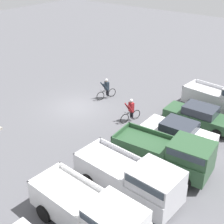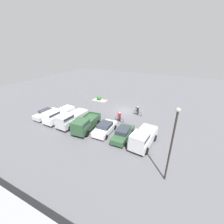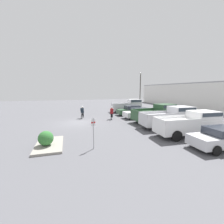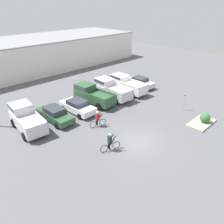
% 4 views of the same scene
% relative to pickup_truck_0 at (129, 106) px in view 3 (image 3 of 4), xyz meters
% --- Properties ---
extents(ground_plane, '(80.00, 80.00, 0.00)m').
position_rel_pickup_truck_0_xyz_m(ground_plane, '(5.92, -9.03, -1.14)').
color(ground_plane, '#56565B').
extents(pickup_truck_0, '(2.55, 5.12, 2.23)m').
position_rel_pickup_truck_0_xyz_m(pickup_truck_0, '(0.00, 0.00, 0.00)').
color(pickup_truck_0, silver).
rests_on(pickup_truck_0, ground_plane).
extents(sedan_0, '(2.00, 4.76, 1.46)m').
position_rel_pickup_truck_0_xyz_m(sedan_0, '(2.76, -0.57, -0.42)').
color(sedan_0, '#2D5133').
rests_on(sedan_0, ground_plane).
extents(sedan_1, '(2.14, 4.50, 1.44)m').
position_rel_pickup_truck_0_xyz_m(sedan_1, '(5.56, -0.70, -0.42)').
color(sedan_1, white).
rests_on(sedan_1, ground_plane).
extents(pickup_truck_1, '(2.56, 5.44, 2.13)m').
position_rel_pickup_truck_0_xyz_m(pickup_truck_1, '(8.32, 0.16, -0.02)').
color(pickup_truck_1, '#2D5133').
rests_on(pickup_truck_1, ground_plane).
extents(pickup_truck_2, '(2.44, 5.45, 2.18)m').
position_rel_pickup_truck_0_xyz_m(pickup_truck_2, '(11.18, -0.13, -0.00)').
color(pickup_truck_2, silver).
rests_on(pickup_truck_2, ground_plane).
extents(pickup_truck_3, '(2.32, 5.48, 2.09)m').
position_rel_pickup_truck_0_xyz_m(pickup_truck_3, '(13.98, -0.28, -0.04)').
color(pickup_truck_3, white).
rests_on(pickup_truck_3, ground_plane).
extents(sedan_2, '(2.08, 4.36, 1.43)m').
position_rel_pickup_truck_0_xyz_m(sedan_2, '(16.76, -0.42, -0.43)').
color(sedan_2, silver).
rests_on(sedan_2, ground_plane).
extents(cyclist_0, '(1.68, 0.60, 1.71)m').
position_rel_pickup_truck_0_xyz_m(cyclist_0, '(5.10, -4.59, -0.30)').
color(cyclist_0, black).
rests_on(cyclist_0, ground_plane).
extents(cyclist_1, '(1.79, 0.63, 1.70)m').
position_rel_pickup_truck_0_xyz_m(cyclist_1, '(3.27, -8.25, -0.31)').
color(cyclist_1, black).
rests_on(cyclist_1, ground_plane).
extents(fire_lane_sign, '(0.12, 0.29, 2.11)m').
position_rel_pickup_truck_0_xyz_m(fire_lane_sign, '(14.40, -8.65, 0.14)').
color(fire_lane_sign, '#9E9EA3').
rests_on(fire_lane_sign, ground_plane).
extents(lamppost, '(0.36, 0.36, 7.17)m').
position_rel_pickup_truck_0_xyz_m(lamppost, '(-3.31, 3.86, 3.04)').
color(lamppost, '#2D2823').
rests_on(lamppost, ground_plane).
extents(curb_island, '(3.30, 1.79, 0.15)m').
position_rel_pickup_truck_0_xyz_m(curb_island, '(12.99, -11.53, -1.07)').
color(curb_island, gray).
rests_on(curb_island, ground_plane).
extents(shrub, '(1.00, 1.00, 1.00)m').
position_rel_pickup_truck_0_xyz_m(shrub, '(13.25, -11.70, -0.49)').
color(shrub, '#337033').
rests_on(shrub, curb_island).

